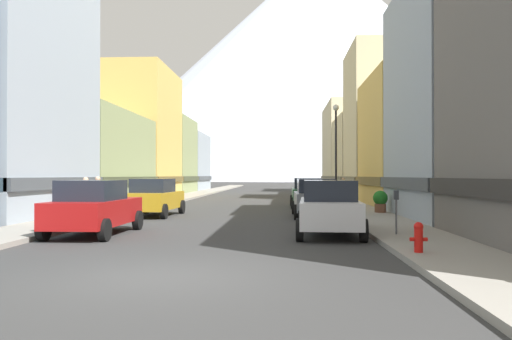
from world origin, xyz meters
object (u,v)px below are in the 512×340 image
at_px(potted_plant_0, 115,201).
at_px(pedestrian_0, 343,191).
at_px(potted_plant_1, 380,201).
at_px(car_left_0, 94,207).
at_px(fire_hydrant_near, 419,236).
at_px(car_right_2, 307,192).
at_px(pedestrian_1, 86,198).
at_px(car_right_1, 315,198).
at_px(streetlamp_right, 336,140).
at_px(car_left_1, 154,197).
at_px(pedestrian_2, 98,196).
at_px(parking_meter_near, 396,206).
at_px(car_right_0, 329,208).

height_order(potted_plant_0, pedestrian_0, pedestrian_0).
bearing_deg(potted_plant_0, potted_plant_1, -12.26).
relative_size(car_left_0, fire_hydrant_near, 6.28).
bearing_deg(car_left_0, fire_hydrant_near, -24.73).
bearing_deg(car_left_0, potted_plant_0, 105.30).
height_order(car_left_0, car_right_2, same).
bearing_deg(pedestrian_1, pedestrian_0, 43.57).
distance_m(car_right_1, potted_plant_0, 11.58).
height_order(car_right_2, fire_hydrant_near, car_right_2).
height_order(potted_plant_0, streetlamp_right, streetlamp_right).
bearing_deg(streetlamp_right, pedestrian_1, -146.34).
relative_size(fire_hydrant_near, pedestrian_1, 0.41).
relative_size(potted_plant_0, pedestrian_1, 0.44).
xyz_separation_m(car_left_1, car_right_2, (7.60, 7.22, 0.00)).
distance_m(fire_hydrant_near, pedestrian_2, 16.23).
relative_size(fire_hydrant_near, streetlamp_right, 0.12).
distance_m(fire_hydrant_near, streetlamp_right, 17.84).
bearing_deg(car_right_2, pedestrian_1, -136.75).
bearing_deg(pedestrian_0, parking_meter_near, -91.60).
bearing_deg(car_right_2, pedestrian_0, 44.84).
bearing_deg(car_right_0, parking_meter_near, -22.29).
relative_size(potted_plant_1, streetlamp_right, 0.18).
distance_m(car_right_1, fire_hydrant_near, 11.92).
bearing_deg(potted_plant_1, pedestrian_0, 94.90).
relative_size(potted_plant_1, pedestrian_2, 0.60).
bearing_deg(car_left_0, car_right_2, 63.08).
distance_m(car_left_0, pedestrian_2, 7.39).
distance_m(car_right_2, streetlamp_right, 3.86).
bearing_deg(car_right_2, car_left_1, -136.48).
distance_m(car_left_1, car_right_1, 7.61).
xyz_separation_m(pedestrian_0, streetlamp_right, (-0.90, -4.17, 3.09)).
xyz_separation_m(parking_meter_near, potted_plant_1, (1.25, 9.19, -0.29)).
xyz_separation_m(parking_meter_near, potted_plant_0, (-12.75, 12.23, -0.48)).
bearing_deg(car_right_1, parking_meter_near, -76.44).
relative_size(car_left_1, potted_plant_1, 4.26).
xyz_separation_m(car_right_1, pedestrian_2, (-10.05, -0.57, 0.06)).
distance_m(car_right_0, potted_plant_0, 15.73).
distance_m(car_right_0, potted_plant_1, 8.98).
bearing_deg(pedestrian_1, car_right_1, 11.41).
xyz_separation_m(car_right_0, pedestrian_2, (-10.05, 6.72, 0.06)).
bearing_deg(car_right_0, potted_plant_1, 69.11).
height_order(fire_hydrant_near, streetlamp_right, streetlamp_right).
height_order(car_left_0, car_left_1, same).
xyz_separation_m(potted_plant_0, streetlamp_right, (12.35, 1.54, 3.45)).
bearing_deg(parking_meter_near, car_left_1, 139.05).
xyz_separation_m(fire_hydrant_near, pedestrian_1, (-11.70, 9.77, 0.42)).
bearing_deg(fire_hydrant_near, car_left_1, 127.62).
xyz_separation_m(car_left_1, potted_plant_1, (10.80, 0.90, -0.18)).
xyz_separation_m(car_right_0, pedestrian_0, (2.45, 17.15, -0.00)).
bearing_deg(pedestrian_0, potted_plant_1, -85.10).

